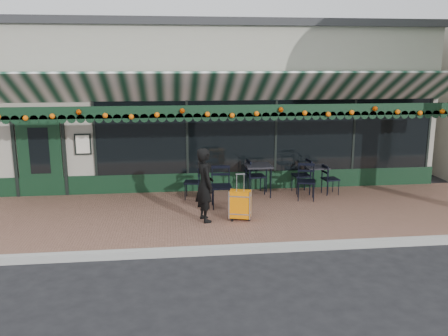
{
  "coord_description": "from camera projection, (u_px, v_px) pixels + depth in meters",
  "views": [
    {
      "loc": [
        -1.48,
        -8.49,
        3.56
      ],
      "look_at": [
        -0.29,
        1.6,
        1.3
      ],
      "focal_mm": 38.0,
      "sensor_mm": 36.0,
      "label": 1
    }
  ],
  "objects": [
    {
      "name": "sidewalk",
      "position": [
        234.0,
        215.0,
        11.1
      ],
      "size": [
        18.0,
        4.0,
        0.15
      ],
      "primitive_type": "cube",
      "color": "brown",
      "rests_on": "ground"
    },
    {
      "name": "restaurant_building",
      "position": [
        211.0,
        101.0,
        16.28
      ],
      "size": [
        12.0,
        9.6,
        4.5
      ],
      "color": "gray",
      "rests_on": "ground"
    },
    {
      "name": "suitcase",
      "position": [
        240.0,
        205.0,
        10.45
      ],
      "size": [
        0.51,
        0.37,
        1.05
      ],
      "rotation": [
        0.0,
        0.0,
        -0.28
      ],
      "color": "orange",
      "rests_on": "sidewalk"
    },
    {
      "name": "chair_b_right",
      "position": [
        256.0,
        176.0,
        12.58
      ],
      "size": [
        0.51,
        0.51,
        0.92
      ],
      "primitive_type": null,
      "rotation": [
        0.0,
        0.0,
        1.67
      ],
      "color": "black",
      "rests_on": "sidewalk"
    },
    {
      "name": "ground",
      "position": [
        249.0,
        251.0,
        9.18
      ],
      "size": [
        80.0,
        80.0,
        0.0
      ],
      "primitive_type": "plane",
      "color": "black",
      "rests_on": "ground"
    },
    {
      "name": "woman",
      "position": [
        205.0,
        185.0,
        10.31
      ],
      "size": [
        0.53,
        0.67,
        1.63
      ],
      "primitive_type": "imported",
      "rotation": [
        0.0,
        0.0,
        1.84
      ],
      "color": "black",
      "rests_on": "sidewalk"
    },
    {
      "name": "cafe_table_b",
      "position": [
        258.0,
        168.0,
        12.3
      ],
      "size": [
        0.67,
        0.67,
        0.82
      ],
      "color": "black",
      "rests_on": "sidewalk"
    },
    {
      "name": "curb",
      "position": [
        249.0,
        249.0,
        9.08
      ],
      "size": [
        18.0,
        0.16,
        0.15
      ],
      "primitive_type": "cube",
      "color": "#9E9E99",
      "rests_on": "ground"
    },
    {
      "name": "chair_b_left",
      "position": [
        192.0,
        183.0,
        12.13
      ],
      "size": [
        0.47,
        0.47,
        0.83
      ],
      "primitive_type": null,
      "rotation": [
        0.0,
        0.0,
        -1.73
      ],
      "color": "black",
      "rests_on": "sidewalk"
    },
    {
      "name": "chair_a_right",
      "position": [
        330.0,
        179.0,
        12.51
      ],
      "size": [
        0.45,
        0.45,
        0.8
      ],
      "primitive_type": null,
      "rotation": [
        0.0,
        0.0,
        1.7
      ],
      "color": "black",
      "rests_on": "sidewalk"
    },
    {
      "name": "chair_a_left",
      "position": [
        301.0,
        176.0,
        12.68
      ],
      "size": [
        0.5,
        0.5,
        0.91
      ],
      "primitive_type": null,
      "rotation": [
        0.0,
        0.0,
        -1.47
      ],
      "color": "black",
      "rests_on": "sidewalk"
    },
    {
      "name": "cafe_table_a",
      "position": [
        317.0,
        169.0,
        12.6
      ],
      "size": [
        0.59,
        0.59,
        0.72
      ],
      "color": "black",
      "rests_on": "sidewalk"
    },
    {
      "name": "chair_b_front",
      "position": [
        221.0,
        187.0,
        11.34
      ],
      "size": [
        0.52,
        0.52,
        1.01
      ],
      "primitive_type": null,
      "rotation": [
        0.0,
        0.0,
        -0.03
      ],
      "color": "black",
      "rests_on": "sidewalk"
    },
    {
      "name": "chair_a_front",
      "position": [
        306.0,
        182.0,
        11.99
      ],
      "size": [
        0.56,
        0.56,
        0.93
      ],
      "primitive_type": null,
      "rotation": [
        0.0,
        0.0,
        -0.24
      ],
      "color": "black",
      "rests_on": "sidewalk"
    }
  ]
}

